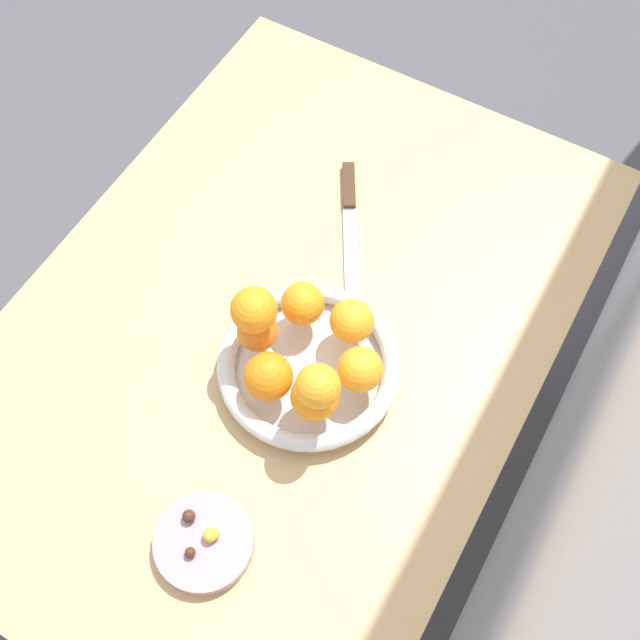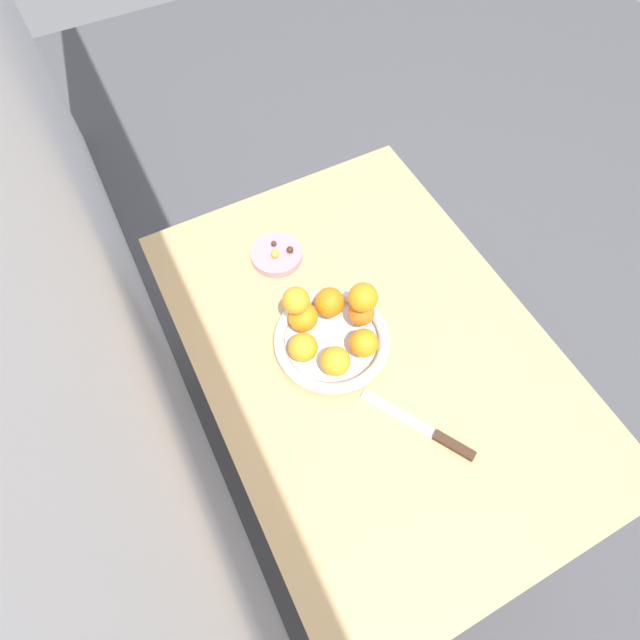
{
  "view_description": "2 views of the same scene",
  "coord_description": "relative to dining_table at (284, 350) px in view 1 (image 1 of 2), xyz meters",
  "views": [
    {
      "loc": [
        0.47,
        0.34,
        1.8
      ],
      "look_at": [
        0.02,
        0.08,
        0.85
      ],
      "focal_mm": 45.0,
      "sensor_mm": 36.0,
      "label": 1
    },
    {
      "loc": [
        -0.4,
        0.34,
        1.76
      ],
      "look_at": [
        0.08,
        0.09,
        0.82
      ],
      "focal_mm": 28.0,
      "sensor_mm": 36.0,
      "label": 2
    }
  ],
  "objects": [
    {
      "name": "orange_3",
      "position": [
        -0.01,
        0.03,
        0.16
      ],
      "size": [
        0.06,
        0.06,
        0.06
      ],
      "primitive_type": "sphere",
      "color": "orange",
      "rests_on": "fruit_bowl"
    },
    {
      "name": "knife",
      "position": [
        -0.22,
        -0.0,
        0.09
      ],
      "size": [
        0.23,
        0.15,
        0.01
      ],
      "color": "#3F2819",
      "rests_on": "dining_table"
    },
    {
      "name": "orange_2",
      "position": [
        -0.02,
        0.11,
        0.16
      ],
      "size": [
        0.06,
        0.06,
        0.06
      ],
      "primitive_type": "sphere",
      "color": "orange",
      "rests_on": "fruit_bowl"
    },
    {
      "name": "orange_5",
      "position": [
        0.11,
        0.05,
        0.16
      ],
      "size": [
        0.07,
        0.07,
        0.07
      ],
      "primitive_type": "sphere",
      "color": "orange",
      "rests_on": "fruit_bowl"
    },
    {
      "name": "orange_1",
      "position": [
        0.04,
        0.15,
        0.16
      ],
      "size": [
        0.06,
        0.06,
        0.06
      ],
      "primitive_type": "sphere",
      "color": "orange",
      "rests_on": "fruit_bowl"
    },
    {
      "name": "orange_4",
      "position": [
        0.06,
        0.0,
        0.16
      ],
      "size": [
        0.06,
        0.06,
        0.06
      ],
      "primitive_type": "sphere",
      "color": "orange",
      "rests_on": "fruit_bowl"
    },
    {
      "name": "dining_table",
      "position": [
        0.0,
        0.0,
        0.0
      ],
      "size": [
        1.1,
        0.76,
        0.74
      ],
      "color": "tan",
      "rests_on": "ground_plane"
    },
    {
      "name": "orange_7",
      "position": [
        0.11,
        0.13,
        0.22
      ],
      "size": [
        0.06,
        0.06,
        0.06
      ],
      "primitive_type": "sphere",
      "color": "orange",
      "rests_on": "orange_0"
    },
    {
      "name": "ground_plane",
      "position": [
        0.0,
        0.0,
        -0.65
      ],
      "size": [
        6.0,
        6.0,
        0.0
      ],
      "primitive_type": "plane",
      "color": "#4C4C51"
    },
    {
      "name": "candy_dish",
      "position": [
        0.33,
        0.08,
        0.1
      ],
      "size": [
        0.13,
        0.13,
        0.02
      ],
      "primitive_type": "cylinder",
      "color": "#B28C99",
      "rests_on": "dining_table"
    },
    {
      "name": "candy_ball_3",
      "position": [
        0.32,
        0.09,
        0.12
      ],
      "size": [
        0.02,
        0.02,
        0.02
      ],
      "primitive_type": "sphere",
      "color": "gold",
      "rests_on": "candy_dish"
    },
    {
      "name": "candy_ball_2",
      "position": [
        0.32,
        0.09,
        0.12
      ],
      "size": [
        0.02,
        0.02,
        0.02
      ],
      "primitive_type": "sphere",
      "color": "gold",
      "rests_on": "candy_dish"
    },
    {
      "name": "orange_0",
      "position": [
        0.11,
        0.12,
        0.16
      ],
      "size": [
        0.07,
        0.07,
        0.07
      ],
      "primitive_type": "sphere",
      "color": "orange",
      "rests_on": "fruit_bowl"
    },
    {
      "name": "fruit_bowl",
      "position": [
        0.05,
        0.08,
        0.11
      ],
      "size": [
        0.26,
        0.26,
        0.04
      ],
      "color": "silver",
      "rests_on": "dining_table"
    },
    {
      "name": "orange_6",
      "position": [
        0.06,
        0.0,
        0.22
      ],
      "size": [
        0.06,
        0.06,
        0.06
      ],
      "primitive_type": "sphere",
      "color": "orange",
      "rests_on": "orange_4"
    },
    {
      "name": "candy_ball_1",
      "position": [
        0.35,
        0.08,
        0.12
      ],
      "size": [
        0.01,
        0.01,
        0.01
      ],
      "primitive_type": "sphere",
      "color": "#472819",
      "rests_on": "candy_dish"
    },
    {
      "name": "candy_ball_0",
      "position": [
        0.32,
        0.05,
        0.12
      ],
      "size": [
        0.02,
        0.02,
        0.02
      ],
      "primitive_type": "sphere",
      "color": "#472819",
      "rests_on": "candy_dish"
    }
  ]
}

